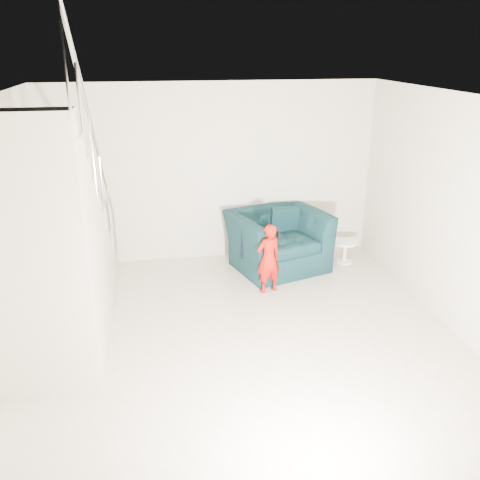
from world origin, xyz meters
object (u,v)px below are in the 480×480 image
(armchair, at_px, (278,240))
(side_table, at_px, (345,248))
(staircase, at_px, (55,265))
(toddler, at_px, (269,259))

(armchair, relative_size, side_table, 3.79)
(side_table, height_order, staircase, staircase)
(armchair, distance_m, staircase, 3.35)
(armchair, bearing_deg, toddler, -129.59)
(armchair, bearing_deg, staircase, -168.03)
(armchair, distance_m, toddler, 0.85)
(armchair, xyz_separation_m, staircase, (-2.90, -1.60, 0.52))
(side_table, distance_m, staircase, 4.33)
(toddler, relative_size, staircase, 0.27)
(staircase, bearing_deg, armchair, 28.99)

